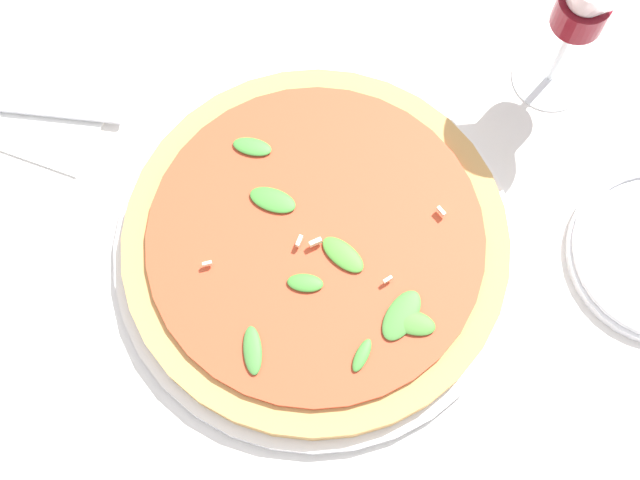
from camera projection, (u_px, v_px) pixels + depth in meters
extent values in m
plane|color=silver|center=(316.00, 210.00, 0.80)|extent=(6.00, 6.00, 0.00)
cylinder|color=white|center=(320.00, 249.00, 0.78)|extent=(0.35, 0.35, 0.01)
cylinder|color=tan|center=(320.00, 244.00, 0.77)|extent=(0.33, 0.33, 0.02)
cylinder|color=#C64728|center=(320.00, 239.00, 0.76)|extent=(0.29, 0.29, 0.01)
ellipsoid|color=#428C37|center=(252.00, 147.00, 0.78)|extent=(0.04, 0.02, 0.01)
ellipsoid|color=#467E31|center=(412.00, 322.00, 0.73)|extent=(0.04, 0.03, 0.01)
ellipsoid|color=#438837|center=(362.00, 355.00, 0.72)|extent=(0.02, 0.03, 0.01)
ellipsoid|color=#418A33|center=(273.00, 200.00, 0.76)|extent=(0.05, 0.03, 0.01)
ellipsoid|color=#488B31|center=(343.00, 255.00, 0.75)|extent=(0.05, 0.04, 0.01)
ellipsoid|color=#428933|center=(305.00, 283.00, 0.74)|extent=(0.03, 0.02, 0.01)
ellipsoid|color=#417C36|center=(253.00, 350.00, 0.72)|extent=(0.02, 0.04, 0.01)
ellipsoid|color=#448035|center=(402.00, 315.00, 0.73)|extent=(0.05, 0.05, 0.01)
cube|color=beige|center=(441.00, 211.00, 0.76)|extent=(0.01, 0.01, 0.00)
cube|color=beige|center=(299.00, 241.00, 0.75)|extent=(0.01, 0.01, 0.01)
cube|color=beige|center=(388.00, 280.00, 0.74)|extent=(0.01, 0.01, 0.00)
cube|color=beige|center=(317.00, 242.00, 0.75)|extent=(0.01, 0.01, 0.01)
cube|color=beige|center=(207.00, 264.00, 0.74)|extent=(0.01, 0.00, 0.00)
cylinder|color=white|center=(550.00, 78.00, 0.85)|extent=(0.07, 0.07, 0.00)
cylinder|color=white|center=(562.00, 52.00, 0.80)|extent=(0.01, 0.01, 0.09)
cylinder|color=maroon|center=(581.00, 12.00, 0.74)|extent=(0.05, 0.05, 0.03)
cube|color=white|center=(29.00, 111.00, 0.83)|extent=(0.16, 0.13, 0.01)
cube|color=silver|center=(57.00, 111.00, 0.83)|extent=(0.12, 0.02, 0.00)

